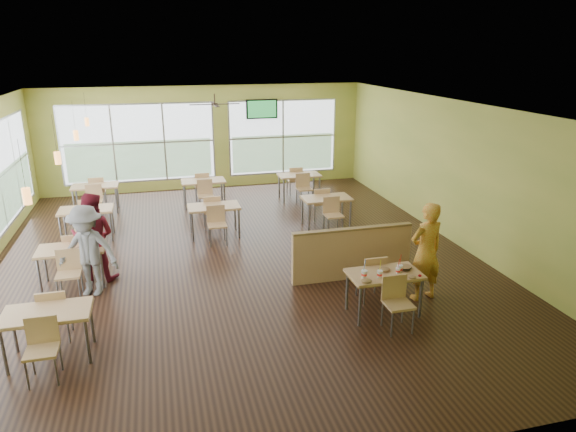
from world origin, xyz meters
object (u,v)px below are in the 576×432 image
at_px(main_table, 384,279).
at_px(half_wall_divider, 352,253).
at_px(food_basket, 405,267).
at_px(man_plaid, 426,252).

distance_m(main_table, half_wall_divider, 1.45).
height_order(half_wall_divider, food_basket, half_wall_divider).
height_order(main_table, man_plaid, man_plaid).
relative_size(main_table, man_plaid, 0.85).
distance_m(main_table, food_basket, 0.42).
xyz_separation_m(main_table, man_plaid, (0.93, 0.34, 0.27)).
distance_m(man_plaid, food_basket, 0.62).
distance_m(half_wall_divider, food_basket, 1.47).
xyz_separation_m(half_wall_divider, man_plaid, (0.93, -1.11, 0.38)).
height_order(half_wall_divider, man_plaid, man_plaid).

